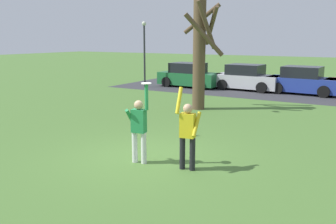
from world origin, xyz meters
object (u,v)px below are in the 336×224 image
at_px(person_catcher, 139,126).
at_px(person_defender, 188,131).
at_px(parked_car_silver, 247,78).
at_px(bare_tree_tall, 200,46).
at_px(lamppost_by_lot, 144,48).
at_px(field_cone_orange, 191,131).
at_px(frisbee_disc, 146,83).
at_px(parked_car_blue, 303,81).
at_px(parked_car_green, 189,76).

bearing_deg(person_catcher, person_defender, -0.00).
distance_m(parked_car_silver, bare_tree_tall, 7.60).
height_order(lamppost_by_lot, field_cone_orange, lamppost_by_lot).
height_order(frisbee_disc, lamppost_by_lot, lamppost_by_lot).
distance_m(parked_car_blue, bare_tree_tall, 8.28).
xyz_separation_m(person_defender, parked_car_green, (-7.20, 14.03, -0.25)).
height_order(person_defender, lamppost_by_lot, lamppost_by_lot).
relative_size(parked_car_blue, field_cone_orange, 13.08).
bearing_deg(frisbee_disc, person_defender, 8.68).
height_order(person_defender, parked_car_blue, person_defender).
relative_size(parked_car_green, field_cone_orange, 13.08).
relative_size(parked_car_silver, field_cone_orange, 13.08).
distance_m(person_defender, field_cone_orange, 3.29).
bearing_deg(lamppost_by_lot, bare_tree_tall, -38.24).
distance_m(parked_car_blue, lamppost_by_lot, 10.07).
bearing_deg(field_cone_orange, person_catcher, -89.09).
xyz_separation_m(frisbee_disc, parked_car_silver, (-2.35, 14.73, -1.37)).
bearing_deg(bare_tree_tall, person_catcher, -75.82).
bearing_deg(parked_car_blue, parked_car_green, -172.30).
bearing_deg(parked_car_green, field_cone_orange, -59.38).
relative_size(parked_car_blue, bare_tree_tall, 0.78).
bearing_deg(lamppost_by_lot, parked_car_blue, 13.15).
height_order(frisbee_disc, field_cone_orange, frisbee_disc).
xyz_separation_m(frisbee_disc, parked_car_blue, (1.05, 14.79, -1.37)).
bearing_deg(bare_tree_tall, frisbee_disc, -74.16).
relative_size(parked_car_green, lamppost_by_lot, 0.98).
relative_size(person_defender, frisbee_disc, 8.09).
distance_m(person_defender, parked_car_blue, 14.63).
relative_size(bare_tree_tall, lamppost_by_lot, 1.25).
xyz_separation_m(parked_car_silver, bare_tree_tall, (0.24, -7.30, 2.11)).
xyz_separation_m(parked_car_blue, lamppost_by_lot, (-9.64, -2.25, 1.86)).
bearing_deg(parked_car_green, person_defender, -59.90).
bearing_deg(frisbee_disc, lamppost_by_lot, 124.40).
bearing_deg(parked_car_silver, frisbee_disc, -78.00).
xyz_separation_m(parked_car_silver, parked_car_blue, (3.40, 0.06, 0.00)).
relative_size(parked_car_silver, lamppost_by_lot, 0.98).
bearing_deg(person_catcher, field_cone_orange, 82.23).
bearing_deg(person_defender, bare_tree_tall, -75.00).
xyz_separation_m(person_catcher, bare_tree_tall, (-1.89, 7.47, 1.86)).
height_order(parked_car_green, parked_car_blue, same).
bearing_deg(bare_tree_tall, lamppost_by_lot, 141.76).
bearing_deg(person_catcher, frisbee_disc, -0.00).
distance_m(person_catcher, parked_car_silver, 14.92).
relative_size(person_catcher, lamppost_by_lot, 0.49).
relative_size(frisbee_disc, parked_car_blue, 0.06).
relative_size(frisbee_disc, lamppost_by_lot, 0.06).
distance_m(parked_car_green, field_cone_orange, 12.60).
bearing_deg(parked_car_silver, field_cone_orange, -76.97).
relative_size(parked_car_blue, lamppost_by_lot, 0.98).
height_order(parked_car_blue, field_cone_orange, parked_car_blue).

